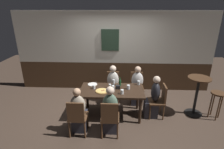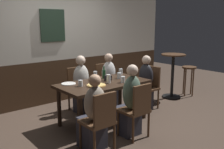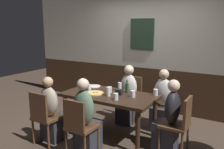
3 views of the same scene
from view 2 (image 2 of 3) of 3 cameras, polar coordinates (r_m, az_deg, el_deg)
The scene contains 26 objects.
ground_plane at distance 4.65m, azimuth -1.92°, elevation -10.70°, with size 12.00×12.00×0.00m, color #423328.
wall_back at distance 5.70m, azimuth -12.34°, elevation 6.79°, with size 6.40×0.13×2.60m.
dining_table at distance 4.44m, azimuth -1.98°, elevation -2.89°, with size 1.61×0.85×0.74m.
chair_head_east at distance 5.29m, azimuth 8.52°, elevation -2.33°, with size 0.40×0.40×0.88m.
chair_mid_far at distance 5.14m, azimuth -7.72°, elevation -2.71°, with size 0.40×0.40×0.88m.
chair_left_near at distance 3.45m, azimuth -2.68°, elevation -10.11°, with size 0.40×0.40×0.88m.
chair_right_far at distance 5.54m, azimuth -1.53°, elevation -1.55°, with size 0.40×0.40×0.88m.
chair_mid_near at distance 3.88m, azimuth 5.73°, elevation -7.56°, with size 0.40×0.40×0.88m.
person_head_east at distance 5.18m, azimuth 7.31°, elevation -2.91°, with size 0.37×0.34×1.12m.
person_mid_far at distance 5.01m, azimuth -6.73°, elevation -3.26°, with size 0.34×0.37×1.14m.
person_left_near at distance 3.58m, azimuth -4.29°, elevation -9.92°, with size 0.34×0.37×1.10m.
person_right_far at distance 5.42m, azimuth -0.45°, elevation -2.11°, with size 0.34×0.37×1.13m.
person_mid_near at distance 4.00m, azimuth 4.05°, elevation -7.15°, with size 0.34×0.37×1.15m.
pizza at distance 4.19m, azimuth -3.61°, elevation -2.43°, with size 0.32×0.32×0.03m.
highball_clear at distance 4.45m, azimuth -3.28°, elevation -1.12°, with size 0.07×0.07×0.10m.
pint_glass_amber at distance 4.35m, azimuth -0.80°, elevation -1.13°, with size 0.07×0.07×0.15m.
pint_glass_stout at distance 4.65m, azimuth -3.83°, elevation -0.25°, with size 0.07×0.07×0.15m.
pint_glass_pale at distance 4.70m, azimuth 1.66°, elevation -0.30°, with size 0.08×0.08×0.11m.
beer_glass_tall at distance 5.10m, azimuth 2.01°, elevation 0.65°, with size 0.08×0.08×0.11m.
tumbler_short at distance 4.17m, azimuth -7.20°, elevation -2.05°, with size 0.07×0.07×0.10m.
beer_glass_half at distance 4.40m, azimuth 2.50°, elevation -1.20°, with size 0.08×0.08×0.11m.
beer_bottle_green at distance 4.71m, azimuth -1.86°, elevation 0.18°, with size 0.06×0.06×0.23m.
plate_white_large at distance 4.36m, azimuth -9.87°, elevation -2.07°, with size 0.25×0.25×0.01m, color white.
condiment_caddy at distance 4.55m, azimuth -0.93°, elevation -0.81°, with size 0.11×0.09×0.09m, color black.
side_bar_table at distance 6.09m, azimuth 13.66°, elevation 0.52°, with size 0.56×0.56×1.05m.
bar_stool at distance 6.38m, azimuth 17.13°, elevation 0.36°, with size 0.34×0.34×0.72m.
Camera 2 is at (-2.63, -3.39, 1.79)m, focal length 40.09 mm.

